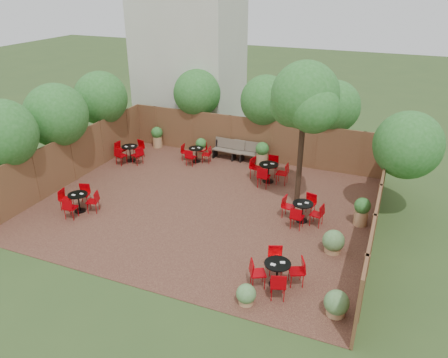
% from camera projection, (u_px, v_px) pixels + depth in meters
% --- Properties ---
extents(ground, '(80.00, 80.00, 0.00)m').
position_uv_depth(ground, '(205.00, 206.00, 16.24)').
color(ground, '#354F23').
rests_on(ground, ground).
extents(courtyard_paving, '(12.00, 10.00, 0.02)m').
position_uv_depth(courtyard_paving, '(205.00, 206.00, 16.24)').
color(courtyard_paving, '#3C1F18').
rests_on(courtyard_paving, ground).
extents(fence_back, '(12.00, 0.08, 2.00)m').
position_uv_depth(fence_back, '(250.00, 139.00, 20.00)').
color(fence_back, brown).
rests_on(fence_back, ground).
extents(fence_left, '(0.08, 10.00, 2.00)m').
position_uv_depth(fence_left, '(73.00, 158.00, 17.90)').
color(fence_left, brown).
rests_on(fence_left, ground).
extents(fence_right, '(0.08, 10.00, 2.00)m').
position_uv_depth(fence_right, '(376.00, 213.00, 13.74)').
color(fence_right, brown).
rests_on(fence_right, ground).
extents(neighbour_building, '(5.00, 4.00, 8.00)m').
position_uv_depth(neighbour_building, '(190.00, 56.00, 22.80)').
color(neighbour_building, beige).
rests_on(neighbour_building, ground).
extents(overhang_foliage, '(15.69, 10.69, 2.55)m').
position_uv_depth(overhang_foliage, '(179.00, 112.00, 17.96)').
color(overhang_foliage, '#266922').
rests_on(overhang_foliage, ground).
extents(courtyard_tree, '(2.57, 2.47, 5.29)m').
position_uv_depth(courtyard_tree, '(304.00, 100.00, 14.78)').
color(courtyard_tree, black).
rests_on(courtyard_tree, courtyard_paving).
extents(park_bench_left, '(1.53, 0.58, 0.93)m').
position_uv_depth(park_bench_left, '(229.00, 149.00, 20.21)').
color(park_bench_left, brown).
rests_on(park_bench_left, courtyard_paving).
extents(park_bench_right, '(1.53, 0.53, 0.94)m').
position_uv_depth(park_bench_right, '(249.00, 152.00, 19.88)').
color(park_bench_right, brown).
rests_on(park_bench_right, courtyard_paving).
extents(bistro_tables, '(10.28, 8.57, 0.91)m').
position_uv_depth(bistro_tables, '(208.00, 187.00, 16.73)').
color(bistro_tables, black).
rests_on(bistro_tables, courtyard_paving).
extents(planters, '(10.85, 4.43, 1.10)m').
position_uv_depth(planters, '(237.00, 158.00, 19.05)').
color(planters, tan).
rests_on(planters, courtyard_paving).
extents(low_shrubs, '(2.82, 3.85, 0.74)m').
position_uv_depth(low_shrubs, '(318.00, 272.00, 12.05)').
color(low_shrubs, tan).
rests_on(low_shrubs, courtyard_paving).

